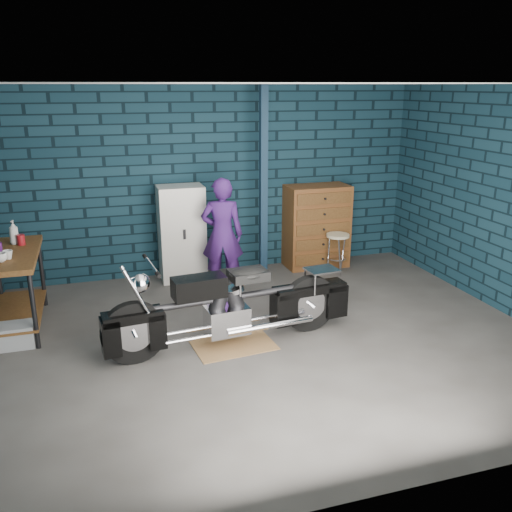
{
  "coord_description": "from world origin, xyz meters",
  "views": [
    {
      "loc": [
        -1.73,
        -5.16,
        2.69
      ],
      "look_at": [
        -0.06,
        0.3,
        0.88
      ],
      "focal_mm": 38.0,
      "sensor_mm": 36.0,
      "label": 1
    }
  ],
  "objects": [
    {
      "name": "ground",
      "position": [
        0.0,
        0.0,
        0.0
      ],
      "size": [
        6.0,
        6.0,
        0.0
      ],
      "primitive_type": "plane",
      "color": "#514E4C",
      "rests_on": "ground"
    },
    {
      "name": "room_walls",
      "position": [
        0.0,
        0.55,
        1.9
      ],
      "size": [
        6.02,
        5.01,
        2.71
      ],
      "color": "#0F2835",
      "rests_on": "ground"
    },
    {
      "name": "support_post",
      "position": [
        0.55,
        1.95,
        1.35
      ],
      "size": [
        0.1,
        0.1,
        2.7
      ],
      "primitive_type": "cube",
      "color": "#12263A",
      "rests_on": "ground"
    },
    {
      "name": "workbench",
      "position": [
        -2.68,
        1.14,
        0.46
      ],
      "size": [
        0.6,
        1.4,
        0.91
      ],
      "primitive_type": "cube",
      "color": "brown",
      "rests_on": "ground"
    },
    {
      "name": "drip_mat",
      "position": [
        -0.42,
        0.0,
        0.0
      ],
      "size": [
        0.91,
        0.72,
        0.01
      ],
      "primitive_type": "cube",
      "rotation": [
        0.0,
        0.0,
        0.1
      ],
      "color": "brown",
      "rests_on": "ground"
    },
    {
      "name": "motorcycle",
      "position": [
        -0.42,
        0.0,
        0.51
      ],
      "size": [
        2.39,
        0.86,
        1.03
      ],
      "primitive_type": null,
      "rotation": [
        0.0,
        0.0,
        0.1
      ],
      "color": "black",
      "rests_on": "ground"
    },
    {
      "name": "person",
      "position": [
        -0.11,
        1.68,
        0.77
      ],
      "size": [
        0.64,
        0.5,
        1.54
      ],
      "primitive_type": "imported",
      "rotation": [
        0.0,
        0.0,
        2.89
      ],
      "color": "#411B68",
      "rests_on": "ground"
    },
    {
      "name": "storage_bin",
      "position": [
        -2.66,
        0.64,
        0.12
      ],
      "size": [
        0.4,
        0.28,
        0.25
      ],
      "primitive_type": "cube",
      "color": "gray",
      "rests_on": "ground"
    },
    {
      "name": "locker",
      "position": [
        -0.57,
        2.23,
        0.68
      ],
      "size": [
        0.63,
        0.45,
        1.36
      ],
      "primitive_type": "cube",
      "color": "silver",
      "rests_on": "ground"
    },
    {
      "name": "tool_chest",
      "position": [
        1.5,
        2.23,
        0.63
      ],
      "size": [
        0.94,
        0.52,
        1.26
      ],
      "primitive_type": "cube",
      "color": "brown",
      "rests_on": "ground"
    },
    {
      "name": "shop_stool",
      "position": [
        1.64,
        1.78,
        0.31
      ],
      "size": [
        0.44,
        0.44,
        0.61
      ],
      "primitive_type": null,
      "rotation": [
        0.0,
        0.0,
        0.39
      ],
      "color": "beige",
      "rests_on": "ground"
    },
    {
      "name": "cup_a",
      "position": [
        -2.71,
        0.8,
        0.96
      ],
      "size": [
        0.15,
        0.15,
        0.1
      ],
      "primitive_type": "imported",
      "rotation": [
        0.0,
        0.0,
        0.21
      ],
      "color": "beige",
      "rests_on": "workbench"
    },
    {
      "name": "cup_b",
      "position": [
        -2.66,
        0.89,
        0.96
      ],
      "size": [
        0.12,
        0.12,
        0.1
      ],
      "primitive_type": "imported",
      "rotation": [
        0.0,
        0.0,
        0.21
      ],
      "color": "beige",
      "rests_on": "workbench"
    },
    {
      "name": "mug_red",
      "position": [
        -2.58,
        1.43,
        0.97
      ],
      "size": [
        0.11,
        0.11,
        0.12
      ],
      "primitive_type": "cylinder",
      "rotation": [
        0.0,
        0.0,
        -0.28
      ],
      "color": "maroon",
      "rests_on": "workbench"
    },
    {
      "name": "bottle",
      "position": [
        -2.65,
        1.49,
        1.05
      ],
      "size": [
        0.13,
        0.13,
        0.28
      ],
      "primitive_type": "imported",
      "rotation": [
        0.0,
        0.0,
        -0.23
      ],
      "color": "gray",
      "rests_on": "workbench"
    }
  ]
}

